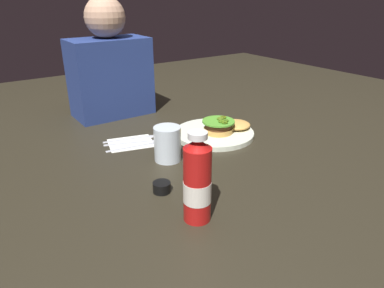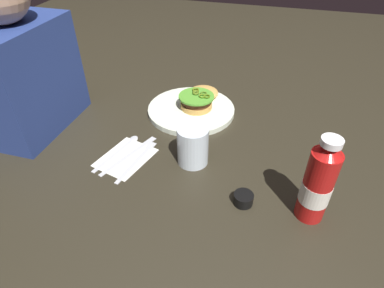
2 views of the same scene
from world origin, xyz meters
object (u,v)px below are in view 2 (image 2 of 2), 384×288
napkin (126,158)px  diner_person (21,65)px  condiment_cup (243,199)px  fork_utensil (139,157)px  water_glass (193,146)px  spoon_utensil (122,147)px  ketchup_bottle (318,184)px  butter_knife (132,152)px  dinner_plate (191,110)px  burger_sandwich (199,98)px

napkin → diner_person: diner_person is taller
condiment_cup → fork_utensil: (0.09, 0.31, -0.01)m
water_glass → fork_utensil: bearing=101.2°
napkin → diner_person: (0.08, 0.34, 0.20)m
spoon_utensil → diner_person: diner_person is taller
napkin → diner_person: bearing=76.4°
ketchup_bottle → butter_knife: bearing=78.9°
dinner_plate → napkin: 0.31m
burger_sandwich → butter_knife: (-0.30, 0.12, -0.03)m
diner_person → dinner_plate: bearing=-65.7°
fork_utensil → diner_person: diner_person is taller
butter_knife → burger_sandwich: bearing=-22.0°
condiment_cup → spoon_utensil: condiment_cup is taller
ketchup_bottle → fork_utensil: 0.48m
burger_sandwich → diner_person: (-0.24, 0.47, 0.17)m
fork_utensil → diner_person: size_ratio=0.40×
burger_sandwich → condiment_cup: (-0.40, -0.22, -0.02)m
diner_person → napkin: bearing=-103.6°
water_glass → condiment_cup: water_glass is taller
condiment_cup → diner_person: diner_person is taller
burger_sandwich → dinner_plate: bearing=154.5°
ketchup_bottle → butter_knife: 0.51m
burger_sandwich → butter_knife: 0.33m
condiment_cup → butter_knife: bearing=73.1°
burger_sandwich → napkin: bearing=158.0°
ketchup_bottle → condiment_cup: bearing=92.6°
burger_sandwich → water_glass: (-0.29, -0.06, 0.02)m
water_glass → condiment_cup: bearing=-126.2°
ketchup_bottle → fork_utensil: size_ratio=1.14×
diner_person → butter_knife: bearing=-99.3°
napkin → fork_utensil: (0.01, -0.04, 0.00)m
napkin → spoon_utensil: (0.04, 0.03, 0.00)m
condiment_cup → fork_utensil: bearing=74.3°
condiment_cup → diner_person: size_ratio=0.10×
fork_utensil → napkin: bearing=103.6°
ketchup_bottle → condiment_cup: ketchup_bottle is taller
water_glass → fork_utensil: water_glass is taller
dinner_plate → diner_person: 0.54m
condiment_cup → burger_sandwich: bearing=28.3°
butter_knife → spoon_utensil: size_ratio=1.09×
fork_utensil → condiment_cup: bearing=-105.7°
water_glass → spoon_utensil: (-0.00, 0.22, -0.05)m
water_glass → dinner_plate: bearing=16.8°
dinner_plate → spoon_utensil: (-0.25, 0.14, -0.00)m
condiment_cup → napkin: size_ratio=0.31×
ketchup_bottle → water_glass: bearing=70.6°
napkin → condiment_cup: bearing=-102.6°
dinner_plate → butter_knife: bearing=158.5°
burger_sandwich → spoon_utensil: 0.33m
burger_sandwich → ketchup_bottle: 0.55m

